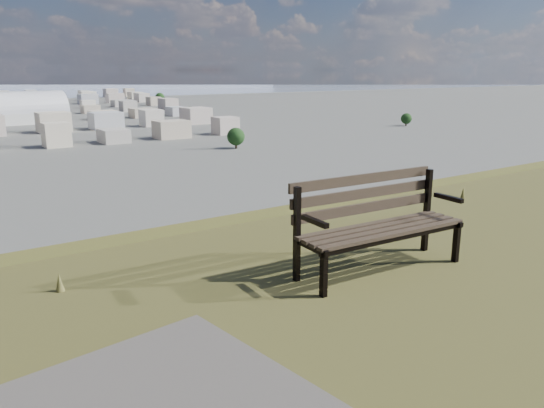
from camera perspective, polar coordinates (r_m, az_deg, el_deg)
park_bench at (r=5.56m, az=11.10°, el=-1.46°), size 1.89×0.70×0.97m
arena at (r=306.99m, az=-26.06°, el=8.69°), size 52.71×26.16×21.50m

